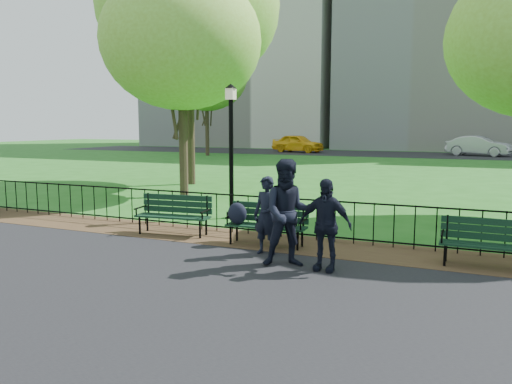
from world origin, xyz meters
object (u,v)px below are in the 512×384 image
at_px(park_bench_left_a, 175,210).
at_px(person_mid, 289,213).
at_px(park_bench_main, 253,217).
at_px(lamppost, 231,146).
at_px(sedan_silver, 479,146).
at_px(park_bench_right_a, 490,238).
at_px(tree_mid_w, 189,8).
at_px(person_right, 325,225).
at_px(tree_near_w, 181,41).
at_px(person_left, 267,215).
at_px(tree_far_w, 207,76).
at_px(taxi, 298,143).

bearing_deg(park_bench_left_a, person_mid, -29.54).
bearing_deg(park_bench_main, park_bench_left_a, 171.43).
xyz_separation_m(park_bench_left_a, lamppost, (0.29, 2.31, 1.36)).
relative_size(lamppost, sedan_silver, 0.73).
xyz_separation_m(park_bench_left_a, park_bench_right_a, (6.45, -0.10, -0.03)).
distance_m(tree_mid_w, sedan_silver, 28.56).
bearing_deg(person_right, tree_near_w, 139.50).
bearing_deg(person_mid, person_left, 113.27).
bearing_deg(lamppost, tree_far_w, 120.38).
height_order(tree_near_w, person_mid, tree_near_w).
relative_size(park_bench_left_a, person_mid, 0.93).
height_order(park_bench_right_a, tree_near_w, tree_near_w).
relative_size(tree_mid_w, person_left, 6.83).
bearing_deg(person_mid, tree_near_w, 108.28).
distance_m(person_mid, taxi, 36.61).
bearing_deg(park_bench_right_a, person_right, -152.95).
bearing_deg(tree_near_w, tree_mid_w, 116.59).
xyz_separation_m(park_bench_left_a, tree_near_w, (-3.06, 5.37, 4.68)).
xyz_separation_m(tree_mid_w, tree_far_w, (-8.90, 17.39, -0.79)).
height_order(park_bench_right_a, taxi, taxi).
height_order(person_mid, sedan_silver, person_mid).
bearing_deg(park_bench_right_a, tree_far_w, 127.73).
distance_m(lamppost, tree_near_w, 5.62).
bearing_deg(taxi, person_right, -149.50).
height_order(park_bench_main, taxi, taxi).
bearing_deg(tree_mid_w, sedan_silver, 66.46).
bearing_deg(person_right, sedan_silver, 89.57).
distance_m(tree_far_w, sedan_silver, 22.31).
distance_m(park_bench_right_a, sedan_silver, 34.16).
xyz_separation_m(person_right, sedan_silver, (2.60, 35.47, 0.01)).
bearing_deg(park_bench_main, tree_far_w, 118.36).
relative_size(park_bench_main, lamppost, 0.48).
relative_size(person_right, sedan_silver, 0.33).
distance_m(park_bench_left_a, person_mid, 3.54).
bearing_deg(taxi, person_mid, -150.47).
bearing_deg(taxi, park_bench_left_a, -154.84).
distance_m(park_bench_left_a, taxi, 34.36).
height_order(lamppost, tree_near_w, tree_near_w).
bearing_deg(person_mid, lamppost, 103.76).
distance_m(lamppost, person_left, 4.04).
bearing_deg(person_left, park_bench_right_a, 17.86).
height_order(park_bench_left_a, sedan_silver, sedan_silver).
bearing_deg(sedan_silver, lamppost, -175.33).
bearing_deg(park_bench_left_a, lamppost, 76.79).
height_order(lamppost, tree_mid_w, tree_mid_w).
height_order(tree_far_w, person_mid, tree_far_w).
height_order(tree_far_w, taxi, tree_far_w).
bearing_deg(sedan_silver, tree_far_w, 127.86).
relative_size(park_bench_left_a, taxi, 0.37).
bearing_deg(park_bench_left_a, park_bench_main, -12.23).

